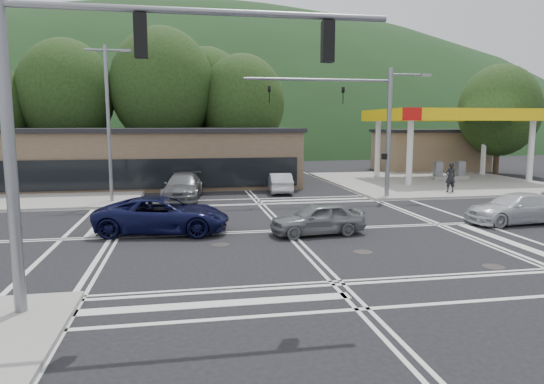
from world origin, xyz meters
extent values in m
plane|color=black|center=(0.00, 0.00, 0.00)|extent=(120.00, 120.00, 0.00)
cube|color=gray|center=(15.00, 15.00, 0.07)|extent=(16.00, 16.00, 0.15)
cube|color=gray|center=(-15.00, 15.00, 0.07)|extent=(16.00, 16.00, 0.15)
cylinder|color=silver|center=(12.00, 13.00, 2.50)|extent=(0.44, 0.44, 5.00)
cylinder|color=silver|center=(12.00, 19.00, 2.50)|extent=(0.44, 0.44, 5.00)
cylinder|color=silver|center=(22.00, 13.00, 2.50)|extent=(0.44, 0.44, 5.00)
cylinder|color=silver|center=(22.00, 19.00, 2.50)|extent=(0.44, 0.44, 5.00)
cube|color=silver|center=(17.00, 16.00, 5.30)|extent=(12.00, 8.00, 0.60)
cube|color=yellow|center=(17.00, 12.00, 5.30)|extent=(12.20, 0.25, 0.90)
cube|color=yellow|center=(17.00, 20.00, 5.30)|extent=(12.20, 0.25, 0.90)
cube|color=yellow|center=(11.00, 16.00, 5.30)|extent=(0.25, 8.20, 0.90)
cube|color=yellow|center=(23.00, 16.00, 5.30)|extent=(0.25, 8.20, 0.90)
cube|color=red|center=(11.50, 11.85, 5.30)|extent=(1.40, 0.12, 0.90)
cube|color=gray|center=(17.00, 16.00, 0.25)|extent=(3.00, 1.00, 0.30)
cube|color=slate|center=(16.00, 16.00, 0.95)|extent=(0.60, 0.50, 1.30)
cube|color=slate|center=(18.00, 16.00, 0.95)|extent=(0.60, 0.50, 1.30)
cube|color=#846B4F|center=(20.00, 25.00, 1.90)|extent=(10.00, 6.00, 3.80)
cube|color=brown|center=(-8.00, 17.00, 2.00)|extent=(24.00, 8.00, 4.00)
ellipsoid|color=#1B3517|center=(0.00, 90.00, 0.00)|extent=(252.00, 126.00, 140.00)
cylinder|color=#382619|center=(-14.00, 24.00, 2.42)|extent=(0.50, 0.50, 4.84)
ellipsoid|color=black|center=(-14.00, 24.00, 7.15)|extent=(8.00, 8.00, 9.20)
cylinder|color=#382619|center=(-6.00, 24.00, 2.64)|extent=(0.50, 0.50, 5.28)
ellipsoid|color=black|center=(-6.00, 24.00, 7.80)|extent=(9.00, 9.00, 10.35)
cylinder|color=#382619|center=(1.00, 24.00, 2.20)|extent=(0.50, 0.50, 4.40)
ellipsoid|color=black|center=(1.00, 24.00, 6.50)|extent=(7.60, 7.60, 8.74)
cylinder|color=#382619|center=(-2.00, 28.00, 2.42)|extent=(0.50, 0.50, 4.84)
ellipsoid|color=black|center=(-2.00, 28.00, 7.15)|extent=(8.40, 8.40, 9.66)
cylinder|color=#382619|center=(24.00, 20.00, 1.98)|extent=(0.50, 0.50, 3.96)
ellipsoid|color=black|center=(24.00, 20.00, 5.85)|extent=(7.20, 7.20, 8.28)
cylinder|color=slate|center=(-8.50, 9.00, 4.50)|extent=(0.20, 0.20, 9.00)
cylinder|color=slate|center=(-8.50, 9.00, 8.70)|extent=(2.20, 0.12, 0.12)
cube|color=slate|center=(-7.40, 9.00, 8.70)|extent=(0.60, 0.25, 0.15)
cylinder|color=slate|center=(8.20, 8.20, 4.00)|extent=(0.28, 0.28, 8.00)
cylinder|color=slate|center=(3.70, 8.20, 7.20)|extent=(9.00, 0.16, 0.16)
imported|color=black|center=(5.20, 8.20, 6.30)|extent=(0.16, 0.20, 1.00)
imported|color=black|center=(0.70, 8.20, 6.30)|extent=(0.16, 0.20, 1.00)
cylinder|color=slate|center=(9.40, 8.20, 7.60)|extent=(2.40, 0.12, 0.12)
cube|color=slate|center=(10.50, 8.20, 7.60)|extent=(0.70, 0.30, 0.15)
cube|color=black|center=(7.95, 8.20, 2.60)|extent=(0.25, 0.30, 0.35)
cylinder|color=slate|center=(-8.20, -8.20, 4.00)|extent=(0.28, 0.28, 8.00)
cylinder|color=slate|center=(-3.70, -8.20, 7.20)|extent=(9.00, 0.16, 0.16)
cube|color=black|center=(-5.20, -8.20, 6.60)|extent=(0.30, 0.25, 1.00)
cube|color=black|center=(-0.70, -8.20, 6.60)|extent=(0.30, 0.25, 1.00)
imported|color=black|center=(-5.23, 0.50, 0.77)|extent=(5.87, 3.33, 1.55)
imported|color=slate|center=(1.14, -0.93, 0.67)|extent=(4.08, 1.96, 1.34)
imported|color=silver|center=(10.89, -0.30, 0.69)|extent=(4.87, 2.19, 1.39)
imported|color=#AEB0B5|center=(2.04, 11.69, 0.67)|extent=(1.80, 4.19, 1.34)
imported|color=white|center=(2.54, 18.99, 0.82)|extent=(2.02, 4.86, 1.65)
imported|color=#56595B|center=(-4.39, 9.97, 0.77)|extent=(2.79, 5.56, 1.55)
imported|color=black|center=(12.99, 9.01, 1.13)|extent=(0.72, 0.48, 1.96)
camera|label=1|loc=(-4.27, -20.16, 4.57)|focal=32.00mm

